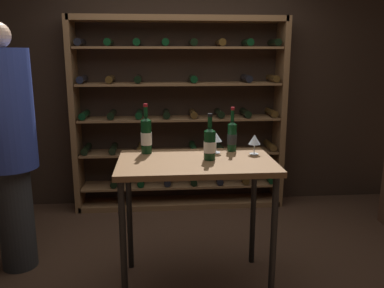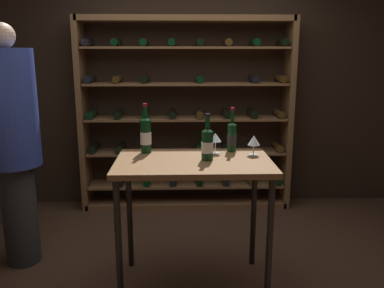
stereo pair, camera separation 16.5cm
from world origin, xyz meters
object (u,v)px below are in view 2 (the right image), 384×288
wine_bottle_red_label (232,136)px  tasting_table (193,176)px  wine_rack (186,115)px  person_guest_plum_blouse (12,136)px  wine_glass_stemmed_center (215,138)px  wine_bottle_gold_foil (146,135)px  wine_bottle_amber_reserve (207,144)px  wine_glass_stemmed_left (254,141)px

wine_bottle_red_label → tasting_table: bearing=-140.7°
wine_rack → wine_bottle_red_label: size_ratio=6.80×
person_guest_plum_blouse → wine_bottle_red_label: 1.72m
person_guest_plum_blouse → wine_glass_stemmed_center: person_guest_plum_blouse is taller
person_guest_plum_blouse → wine_bottle_gold_foil: bearing=169.4°
wine_bottle_amber_reserve → wine_bottle_gold_foil: bearing=153.3°
wine_glass_stemmed_center → tasting_table: bearing=-131.4°
wine_bottle_amber_reserve → wine_glass_stemmed_center: bearing=69.0°
wine_rack → person_guest_plum_blouse: (-1.39, -1.23, 0.03)m
wine_rack → wine_bottle_amber_reserve: (0.12, -1.61, 0.05)m
wine_rack → person_guest_plum_blouse: 1.85m
person_guest_plum_blouse → wine_glass_stemmed_center: (1.58, -0.19, 0.02)m
wine_bottle_red_label → wine_bottle_gold_foil: size_ratio=0.91×
wine_bottle_amber_reserve → wine_glass_stemmed_center: 0.20m
tasting_table → wine_glass_stemmed_left: bearing=16.1°
person_guest_plum_blouse → wine_bottle_gold_foil: (1.06, -0.16, 0.04)m
tasting_table → wine_glass_stemmed_left: (0.45, 0.13, 0.22)m
wine_bottle_red_label → wine_rack: bearing=103.5°
person_guest_plum_blouse → wine_glass_stemmed_left: bearing=169.9°
wine_glass_stemmed_center → wine_bottle_red_label: bearing=22.0°
tasting_table → wine_glass_stemmed_center: 0.35m
wine_rack → wine_bottle_gold_foil: size_ratio=6.18×
tasting_table → wine_bottle_red_label: (0.30, 0.25, 0.23)m
person_guest_plum_blouse → wine_glass_stemmed_left: 1.88m
wine_bottle_red_label → wine_bottle_amber_reserve: wine_bottle_red_label is taller
wine_bottle_gold_foil → wine_rack: bearing=76.8°
wine_glass_stemmed_center → wine_bottle_gold_foil: bearing=175.9°
wine_glass_stemmed_left → wine_glass_stemmed_center: wine_glass_stemmed_center is taller
tasting_table → wine_glass_stemmed_center: size_ratio=7.14×
wine_bottle_amber_reserve → wine_rack: bearing=94.4°
person_guest_plum_blouse → wine_bottle_amber_reserve: (1.51, -0.38, 0.02)m
wine_bottle_gold_foil → wine_glass_stemmed_center: 0.52m
tasting_table → person_guest_plum_blouse: size_ratio=0.57×
person_guest_plum_blouse → wine_glass_stemmed_center: size_ratio=12.55×
wine_bottle_red_label → person_guest_plum_blouse: bearing=175.3°
wine_bottle_red_label → wine_glass_stemmed_center: (-0.13, -0.05, -0.00)m
wine_rack → wine_bottle_gold_foil: wine_rack is taller
wine_rack → wine_glass_stemmed_center: 1.43m
person_guest_plum_blouse → wine_bottle_gold_foil: 1.07m
wine_bottle_red_label → wine_bottle_gold_foil: bearing=-178.6°
wine_rack → wine_bottle_amber_reserve: 1.61m
wine_glass_stemmed_left → wine_rack: bearing=107.7°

